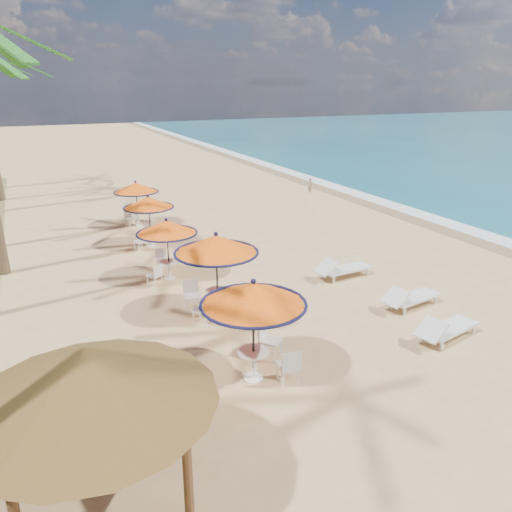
{
  "coord_description": "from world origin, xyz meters",
  "views": [
    {
      "loc": [
        -9.29,
        -9.51,
        6.6
      ],
      "look_at": [
        -2.79,
        4.52,
        1.2
      ],
      "focal_mm": 35.0,
      "sensor_mm": 36.0,
      "label": 1
    }
  ],
  "objects_px": {
    "station_3": "(148,207)",
    "station_4": "(136,193)",
    "station_0": "(257,303)",
    "station_2": "(166,233)",
    "palapa": "(87,376)",
    "lounger_near": "(445,329)",
    "station_1": "(216,255)",
    "lounger_mid": "(410,297)",
    "lounger_far": "(341,268)"
  },
  "relations": [
    {
      "from": "station_3",
      "to": "station_4",
      "type": "relative_size",
      "value": 1.0
    },
    {
      "from": "station_0",
      "to": "station_4",
      "type": "distance_m",
      "value": 14.47
    },
    {
      "from": "station_2",
      "to": "palapa",
      "type": "relative_size",
      "value": 0.57
    },
    {
      "from": "lounger_near",
      "to": "station_1",
      "type": "bearing_deg",
      "value": 128.76
    },
    {
      "from": "station_0",
      "to": "station_4",
      "type": "bearing_deg",
      "value": 88.55
    },
    {
      "from": "station_3",
      "to": "lounger_mid",
      "type": "height_order",
      "value": "station_3"
    },
    {
      "from": "station_2",
      "to": "lounger_near",
      "type": "height_order",
      "value": "station_2"
    },
    {
      "from": "lounger_far",
      "to": "lounger_mid",
      "type": "bearing_deg",
      "value": -84.95
    },
    {
      "from": "station_3",
      "to": "lounger_mid",
      "type": "xyz_separation_m",
      "value": [
        5.76,
        -9.55,
        -1.33
      ]
    },
    {
      "from": "station_2",
      "to": "lounger_mid",
      "type": "bearing_deg",
      "value": -42.13
    },
    {
      "from": "station_2",
      "to": "station_3",
      "type": "height_order",
      "value": "station_2"
    },
    {
      "from": "station_4",
      "to": "lounger_near",
      "type": "bearing_deg",
      "value": -71.53
    },
    {
      "from": "station_2",
      "to": "station_4",
      "type": "xyz_separation_m",
      "value": [
        0.56,
        7.43,
        -0.08
      ]
    },
    {
      "from": "station_3",
      "to": "station_2",
      "type": "bearing_deg",
      "value": -94.75
    },
    {
      "from": "station_3",
      "to": "lounger_far",
      "type": "xyz_separation_m",
      "value": [
        5.27,
        -6.57,
        -1.32
      ]
    },
    {
      "from": "station_0",
      "to": "palapa",
      "type": "distance_m",
      "value": 4.61
    },
    {
      "from": "station_3",
      "to": "palapa",
      "type": "relative_size",
      "value": 0.57
    },
    {
      "from": "station_1",
      "to": "lounger_far",
      "type": "height_order",
      "value": "station_1"
    },
    {
      "from": "station_4",
      "to": "lounger_mid",
      "type": "relative_size",
      "value": 1.02
    },
    {
      "from": "station_0",
      "to": "lounger_far",
      "type": "xyz_separation_m",
      "value": [
        5.41,
        4.49,
        -1.57
      ]
    },
    {
      "from": "lounger_mid",
      "to": "station_0",
      "type": "bearing_deg",
      "value": -174.61
    },
    {
      "from": "station_1",
      "to": "station_3",
      "type": "xyz_separation_m",
      "value": [
        -0.22,
        7.5,
        -0.21
      ]
    },
    {
      "from": "palapa",
      "to": "station_4",
      "type": "bearing_deg",
      "value": 75.88
    },
    {
      "from": "station_0",
      "to": "station_2",
      "type": "distance_m",
      "value": 7.04
    },
    {
      "from": "station_3",
      "to": "palapa",
      "type": "bearing_deg",
      "value": -106.61
    },
    {
      "from": "station_1",
      "to": "station_2",
      "type": "xyz_separation_m",
      "value": [
        -0.55,
        3.47,
        -0.19
      ]
    },
    {
      "from": "station_2",
      "to": "station_1",
      "type": "bearing_deg",
      "value": -80.91
    },
    {
      "from": "station_3",
      "to": "lounger_near",
      "type": "height_order",
      "value": "station_3"
    },
    {
      "from": "lounger_mid",
      "to": "palapa",
      "type": "height_order",
      "value": "palapa"
    },
    {
      "from": "station_1",
      "to": "station_3",
      "type": "bearing_deg",
      "value": 91.67
    },
    {
      "from": "lounger_near",
      "to": "lounger_far",
      "type": "distance_m",
      "value": 4.99
    },
    {
      "from": "lounger_near",
      "to": "lounger_mid",
      "type": "distance_m",
      "value": 2.09
    },
    {
      "from": "palapa",
      "to": "lounger_near",
      "type": "bearing_deg",
      "value": 11.72
    },
    {
      "from": "station_3",
      "to": "lounger_far",
      "type": "bearing_deg",
      "value": -51.29
    },
    {
      "from": "station_0",
      "to": "station_2",
      "type": "xyz_separation_m",
      "value": [
        -0.19,
        7.03,
        -0.24
      ]
    },
    {
      "from": "station_2",
      "to": "palapa",
      "type": "bearing_deg",
      "value": -111.31
    },
    {
      "from": "lounger_near",
      "to": "palapa",
      "type": "distance_m",
      "value": 9.68
    },
    {
      "from": "station_0",
      "to": "lounger_far",
      "type": "bearing_deg",
      "value": 39.72
    },
    {
      "from": "lounger_near",
      "to": "palapa",
      "type": "relative_size",
      "value": 0.56
    },
    {
      "from": "lounger_near",
      "to": "lounger_mid",
      "type": "bearing_deg",
      "value": 62.96
    },
    {
      "from": "palapa",
      "to": "station_2",
      "type": "bearing_deg",
      "value": 68.69
    },
    {
      "from": "station_2",
      "to": "lounger_near",
      "type": "distance_m",
      "value": 9.46
    },
    {
      "from": "station_1",
      "to": "station_2",
      "type": "height_order",
      "value": "station_1"
    },
    {
      "from": "station_1",
      "to": "lounger_far",
      "type": "xyz_separation_m",
      "value": [
        5.05,
        0.93,
        -1.53
      ]
    },
    {
      "from": "lounger_mid",
      "to": "lounger_far",
      "type": "height_order",
      "value": "lounger_far"
    },
    {
      "from": "station_2",
      "to": "station_3",
      "type": "relative_size",
      "value": 1.01
    },
    {
      "from": "palapa",
      "to": "station_1",
      "type": "bearing_deg",
      "value": 54.66
    },
    {
      "from": "station_2",
      "to": "lounger_far",
      "type": "bearing_deg",
      "value": -24.37
    },
    {
      "from": "station_3",
      "to": "lounger_near",
      "type": "xyz_separation_m",
      "value": [
        5.22,
        -11.56,
        -1.33
      ]
    },
    {
      "from": "lounger_far",
      "to": "palapa",
      "type": "xyz_separation_m",
      "value": [
        -9.29,
        -6.91,
        2.14
      ]
    }
  ]
}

